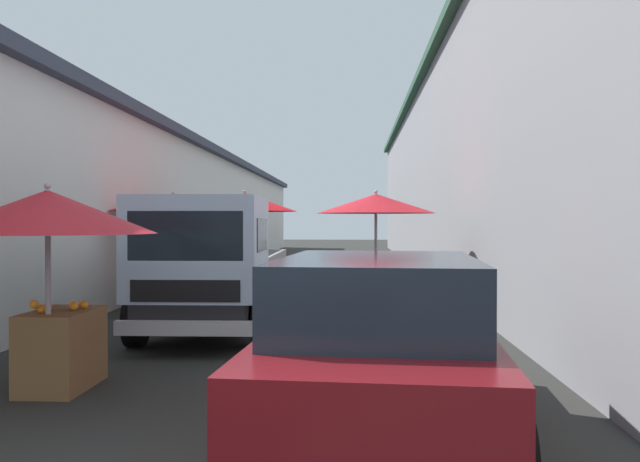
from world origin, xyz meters
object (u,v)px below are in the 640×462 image
Objects in this scene: delivery_truck at (209,268)px; vendor_by_crates at (254,248)px; fruit_stall_near_right at (50,239)px; fruit_stall_near_left at (376,218)px; hatchback_car at (379,343)px; vendor_in_shade at (223,249)px; fruit_stall_mid_lane at (245,211)px; fruit_stall_far_left at (175,218)px.

delivery_truck reaches higher than vendor_by_crates.
fruit_stall_near_left is at bearing -29.13° from fruit_stall_near_right.
hatchback_car is 12.53m from vendor_in_shade.
hatchback_car is (-7.30, 0.24, -1.07)m from fruit_stall_near_left.
vendor_in_shade is (11.96, 3.75, 0.25)m from hatchback_car.
fruit_stall_near_left reaches higher than fruit_stall_near_right.
fruit_stall_mid_lane is (2.21, 2.97, 0.17)m from fruit_stall_near_left.
hatchback_car is at bearing -107.63° from fruit_stall_near_right.
fruit_stall_far_left is at bearing 85.76° from fruit_stall_near_left.
fruit_stall_far_left is 1.55× the size of vendor_in_shade.
fruit_stall_near_right is at bearing 176.45° from fruit_stall_mid_lane.
vendor_by_crates is at bearing -0.54° from fruit_stall_near_right.
fruit_stall_mid_lane is 1.15× the size of fruit_stall_near_right.
hatchback_car is 2.38× the size of vendor_in_shade.
fruit_stall_mid_lane is 5.45m from delivery_truck.
fruit_stall_mid_lane is 8.50m from fruit_stall_near_right.
fruit_stall_mid_lane is at bearing -29.96° from fruit_stall_far_left.
vendor_by_crates is (13.52, 3.14, 0.20)m from hatchback_car.
fruit_stall_far_left reaches higher than vendor_in_shade.
delivery_truck is (-3.45, -1.48, -0.77)m from fruit_stall_far_left.
fruit_stall_near_left is 3.70m from fruit_stall_mid_lane.
delivery_truck reaches higher than vendor_in_shade.
hatchback_car is at bearing -150.50° from delivery_truck.
fruit_stall_near_right reaches higher than vendor_by_crates.
vendor_in_shade is (4.65, 3.99, -0.82)m from fruit_stall_near_left.
fruit_stall_near_right reaches higher than hatchback_car.
fruit_stall_mid_lane is (1.91, -1.10, 0.17)m from fruit_stall_far_left.
fruit_stall_near_left reaches higher than delivery_truck.
fruit_stall_near_right is 0.43× the size of delivery_truck.
hatchback_car is at bearing 178.13° from fruit_stall_near_left.
vendor_in_shade reaches higher than vendor_by_crates.
fruit_stall_far_left is (0.30, 4.07, 0.00)m from fruit_stall_near_left.
delivery_truck is at bearing 29.50° from hatchback_car.
hatchback_car is at bearing -153.28° from fruit_stall_far_left.
fruit_stall_far_left is 6.60m from fruit_stall_near_right.
fruit_stall_near_right is at bearing 72.37° from hatchback_car.
fruit_stall_near_left reaches higher than vendor_by_crates.
fruit_stall_mid_lane is at bearing -157.36° from vendor_in_shade.
fruit_stall_near_right is 1.26× the size of vendor_in_shade.
fruit_stall_far_left is 2.21m from fruit_stall_mid_lane.
fruit_stall_near_left is 6.18m from vendor_in_shade.
fruit_stall_near_left is 4.08m from fruit_stall_far_left.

